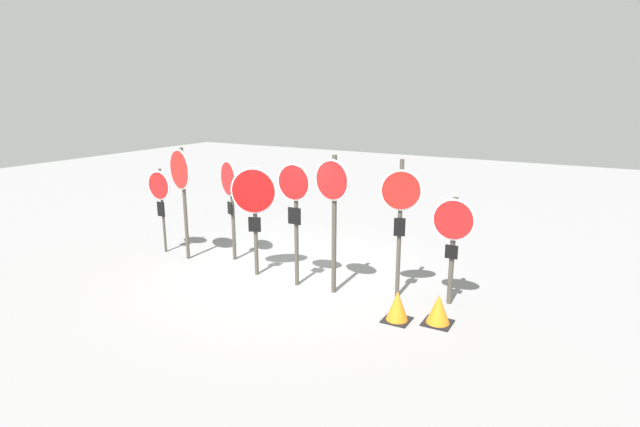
{
  "coord_description": "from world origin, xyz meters",
  "views": [
    {
      "loc": [
        5.4,
        -8.02,
        3.68
      ],
      "look_at": [
        0.87,
        0.0,
        1.4
      ],
      "focal_mm": 28.0,
      "sensor_mm": 36.0,
      "label": 1
    }
  ],
  "objects_px": {
    "stop_sign_5": "(333,201)",
    "stop_sign_7": "(453,233)",
    "stop_sign_2": "(230,191)",
    "traffic_cone_1": "(438,309)",
    "traffic_cone_0": "(397,306)",
    "stop_sign_3": "(254,201)",
    "stop_sign_6": "(400,207)",
    "stop_sign_4": "(295,202)",
    "stop_sign_0": "(160,193)",
    "stop_sign_1": "(181,180)"
  },
  "relations": [
    {
      "from": "stop_sign_0",
      "to": "stop_sign_5",
      "type": "relative_size",
      "value": 0.76
    },
    {
      "from": "stop_sign_0",
      "to": "stop_sign_7",
      "type": "bearing_deg",
      "value": 4.54
    },
    {
      "from": "traffic_cone_1",
      "to": "stop_sign_0",
      "type": "bearing_deg",
      "value": 175.92
    },
    {
      "from": "stop_sign_5",
      "to": "stop_sign_1",
      "type": "bearing_deg",
      "value": -171.47
    },
    {
      "from": "stop_sign_6",
      "to": "traffic_cone_0",
      "type": "relative_size",
      "value": 4.92
    },
    {
      "from": "stop_sign_5",
      "to": "stop_sign_7",
      "type": "xyz_separation_m",
      "value": [
        2.04,
        0.55,
        -0.44
      ]
    },
    {
      "from": "stop_sign_0",
      "to": "stop_sign_3",
      "type": "bearing_deg",
      "value": -1.92
    },
    {
      "from": "stop_sign_0",
      "to": "traffic_cone_1",
      "type": "bearing_deg",
      "value": -2.69
    },
    {
      "from": "stop_sign_0",
      "to": "traffic_cone_0",
      "type": "relative_size",
      "value": 3.82
    },
    {
      "from": "stop_sign_5",
      "to": "stop_sign_7",
      "type": "height_order",
      "value": "stop_sign_5"
    },
    {
      "from": "stop_sign_1",
      "to": "stop_sign_5",
      "type": "distance_m",
      "value": 3.77
    },
    {
      "from": "stop_sign_1",
      "to": "stop_sign_4",
      "type": "xyz_separation_m",
      "value": [
        2.98,
        -0.12,
        -0.13
      ]
    },
    {
      "from": "stop_sign_2",
      "to": "stop_sign_7",
      "type": "relative_size",
      "value": 1.15
    },
    {
      "from": "stop_sign_4",
      "to": "stop_sign_5",
      "type": "height_order",
      "value": "stop_sign_5"
    },
    {
      "from": "stop_sign_0",
      "to": "stop_sign_1",
      "type": "height_order",
      "value": "stop_sign_1"
    },
    {
      "from": "stop_sign_2",
      "to": "stop_sign_7",
      "type": "xyz_separation_m",
      "value": [
        4.86,
        -0.0,
        -0.25
      ]
    },
    {
      "from": "stop_sign_2",
      "to": "stop_sign_5",
      "type": "relative_size",
      "value": 0.86
    },
    {
      "from": "stop_sign_3",
      "to": "traffic_cone_0",
      "type": "height_order",
      "value": "stop_sign_3"
    },
    {
      "from": "stop_sign_4",
      "to": "traffic_cone_1",
      "type": "distance_m",
      "value": 3.22
    },
    {
      "from": "stop_sign_1",
      "to": "stop_sign_5",
      "type": "bearing_deg",
      "value": 18.64
    },
    {
      "from": "stop_sign_3",
      "to": "stop_sign_6",
      "type": "height_order",
      "value": "stop_sign_6"
    },
    {
      "from": "stop_sign_5",
      "to": "stop_sign_4",
      "type": "bearing_deg",
      "value": -167.42
    },
    {
      "from": "stop_sign_4",
      "to": "traffic_cone_0",
      "type": "height_order",
      "value": "stop_sign_4"
    },
    {
      "from": "stop_sign_3",
      "to": "traffic_cone_0",
      "type": "relative_size",
      "value": 4.32
    },
    {
      "from": "traffic_cone_0",
      "to": "stop_sign_5",
      "type": "bearing_deg",
      "value": 161.04
    },
    {
      "from": "stop_sign_1",
      "to": "traffic_cone_1",
      "type": "relative_size",
      "value": 4.97
    },
    {
      "from": "traffic_cone_0",
      "to": "stop_sign_7",
      "type": "bearing_deg",
      "value": 62.16
    },
    {
      "from": "stop_sign_1",
      "to": "stop_sign_5",
      "type": "height_order",
      "value": "stop_sign_5"
    },
    {
      "from": "stop_sign_2",
      "to": "stop_sign_3",
      "type": "relative_size",
      "value": 1.0
    },
    {
      "from": "stop_sign_2",
      "to": "traffic_cone_1",
      "type": "xyz_separation_m",
      "value": [
        4.92,
        -0.84,
        -1.31
      ]
    },
    {
      "from": "stop_sign_6",
      "to": "stop_sign_4",
      "type": "bearing_deg",
      "value": 172.42
    },
    {
      "from": "stop_sign_7",
      "to": "stop_sign_3",
      "type": "bearing_deg",
      "value": -174.24
    },
    {
      "from": "stop_sign_2",
      "to": "stop_sign_3",
      "type": "height_order",
      "value": "same"
    },
    {
      "from": "stop_sign_5",
      "to": "stop_sign_7",
      "type": "distance_m",
      "value": 2.16
    },
    {
      "from": "stop_sign_0",
      "to": "stop_sign_6",
      "type": "bearing_deg",
      "value": 3.34
    },
    {
      "from": "stop_sign_4",
      "to": "traffic_cone_0",
      "type": "xyz_separation_m",
      "value": [
        2.26,
        -0.47,
        -1.41
      ]
    },
    {
      "from": "stop_sign_0",
      "to": "stop_sign_1",
      "type": "distance_m",
      "value": 0.89
    },
    {
      "from": "stop_sign_2",
      "to": "stop_sign_6",
      "type": "relative_size",
      "value": 0.88
    },
    {
      "from": "stop_sign_1",
      "to": "stop_sign_4",
      "type": "relative_size",
      "value": 1.04
    },
    {
      "from": "stop_sign_5",
      "to": "traffic_cone_0",
      "type": "relative_size",
      "value": 5.02
    },
    {
      "from": "stop_sign_3",
      "to": "traffic_cone_0",
      "type": "xyz_separation_m",
      "value": [
        3.26,
        -0.54,
        -1.3
      ]
    },
    {
      "from": "stop_sign_1",
      "to": "traffic_cone_0",
      "type": "bearing_deg",
      "value": 13.49
    },
    {
      "from": "stop_sign_0",
      "to": "stop_sign_7",
      "type": "distance_m",
      "value": 6.61
    },
    {
      "from": "stop_sign_0",
      "to": "stop_sign_3",
      "type": "distance_m",
      "value": 2.79
    },
    {
      "from": "stop_sign_4",
      "to": "stop_sign_6",
      "type": "distance_m",
      "value": 1.96
    },
    {
      "from": "stop_sign_6",
      "to": "traffic_cone_1",
      "type": "relative_size",
      "value": 5.05
    },
    {
      "from": "stop_sign_3",
      "to": "stop_sign_7",
      "type": "xyz_separation_m",
      "value": [
        3.82,
        0.52,
        -0.24
      ]
    },
    {
      "from": "stop_sign_2",
      "to": "traffic_cone_0",
      "type": "height_order",
      "value": "stop_sign_2"
    },
    {
      "from": "stop_sign_3",
      "to": "stop_sign_5",
      "type": "height_order",
      "value": "stop_sign_5"
    },
    {
      "from": "stop_sign_2",
      "to": "stop_sign_4",
      "type": "relative_size",
      "value": 0.93
    }
  ]
}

